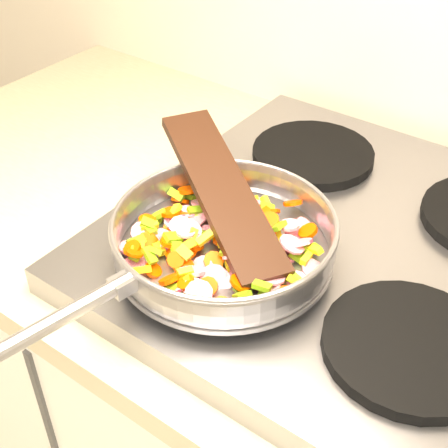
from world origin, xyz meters
The scene contains 7 objects.
cooktop centered at (-0.70, 1.67, 0.92)m, with size 0.60×0.60×0.04m, color #939399.
grate_fl centered at (-0.84, 1.52, 0.95)m, with size 0.19×0.19×0.02m, color black.
grate_fr centered at (-0.56, 1.52, 0.95)m, with size 0.19×0.19×0.02m, color black.
grate_bl centered at (-0.84, 1.81, 0.95)m, with size 0.19×0.19×0.02m, color black.
saute_pan centered at (-0.81, 1.52, 0.99)m, with size 0.31×0.48×0.05m.
vegetable_heap centered at (-0.81, 1.53, 0.97)m, with size 0.25×0.25×0.05m.
wooden_spatula centered at (-0.84, 1.57, 1.01)m, with size 0.29×0.07×0.01m, color black.
Camera 1 is at (-0.46, 1.05, 1.46)m, focal length 50.00 mm.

